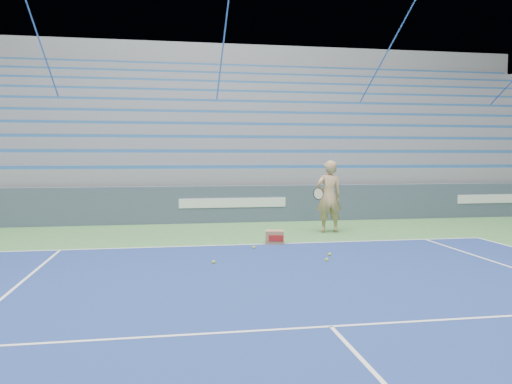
{
  "coord_description": "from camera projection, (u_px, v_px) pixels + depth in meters",
  "views": [
    {
      "loc": [
        -1.78,
        1.01,
        1.96
      ],
      "look_at": [
        0.13,
        12.38,
        1.15
      ],
      "focal_mm": 35.0,
      "sensor_mm": 36.0,
      "label": 1
    }
  ],
  "objects": [
    {
      "name": "tennis_ball_1",
      "position": [
        329.0,
        255.0,
        9.86
      ],
      "size": [
        0.07,
        0.07,
        0.07
      ],
      "primitive_type": "sphere",
      "color": "#B5D92C",
      "rests_on": "ground"
    },
    {
      "name": "sponsor_barrier",
      "position": [
        233.0,
        204.0,
        15.02
      ],
      "size": [
        30.0,
        0.32,
        1.1
      ],
      "color": "#3E4B5E",
      "rests_on": "ground"
    },
    {
      "name": "ball_box",
      "position": [
        275.0,
        237.0,
        11.24
      ],
      "size": [
        0.46,
        0.39,
        0.31
      ],
      "color": "#9D734B",
      "rests_on": "ground"
    },
    {
      "name": "tennis_ball_0",
      "position": [
        254.0,
        247.0,
        10.63
      ],
      "size": [
        0.07,
        0.07,
        0.07
      ],
      "primitive_type": "sphere",
      "color": "#B5D92C",
      "rests_on": "ground"
    },
    {
      "name": "bleachers",
      "position": [
        216.0,
        147.0,
        20.52
      ],
      "size": [
        31.0,
        9.15,
        7.3
      ],
      "color": "gray",
      "rests_on": "ground"
    },
    {
      "name": "tennis_ball_2",
      "position": [
        214.0,
        262.0,
        9.14
      ],
      "size": [
        0.07,
        0.07,
        0.07
      ],
      "primitive_type": "sphere",
      "color": "#B5D92C",
      "rests_on": "ground"
    },
    {
      "name": "tennis_ball_3",
      "position": [
        327.0,
        260.0,
        9.35
      ],
      "size": [
        0.07,
        0.07,
        0.07
      ],
      "primitive_type": "sphere",
      "color": "#B5D92C",
      "rests_on": "ground"
    },
    {
      "name": "tennis_player",
      "position": [
        329.0,
        197.0,
        12.96
      ],
      "size": [
        0.95,
        0.84,
        1.87
      ],
      "color": "tan",
      "rests_on": "ground"
    }
  ]
}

